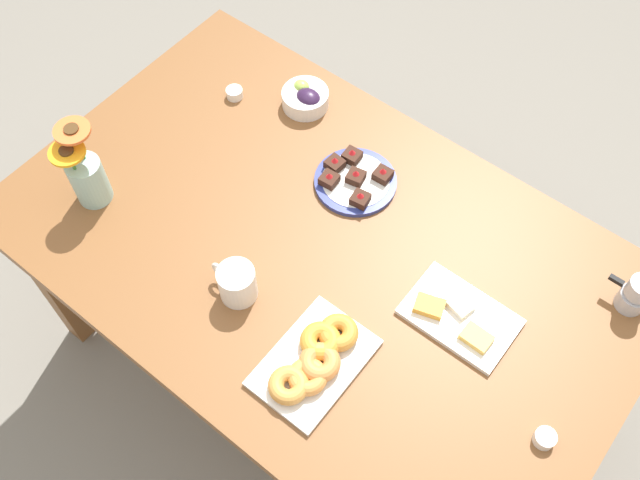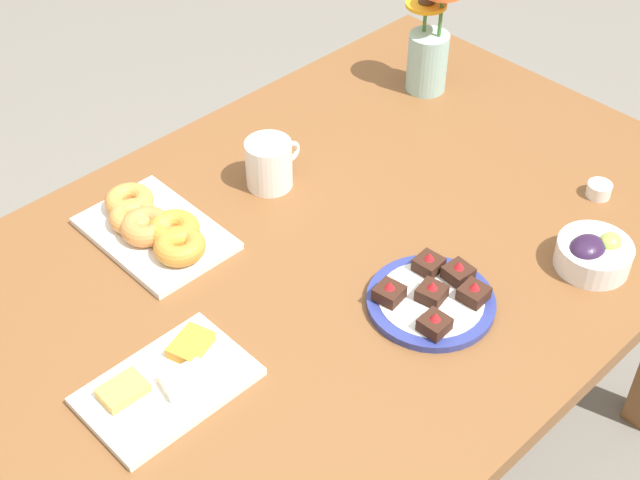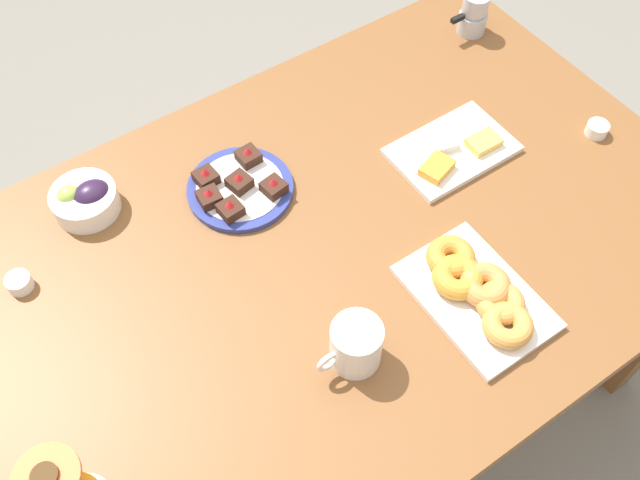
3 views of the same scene
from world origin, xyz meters
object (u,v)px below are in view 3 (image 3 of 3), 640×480
(grape_bowl, at_px, (85,199))
(cheese_platter, at_px, (452,150))
(jam_cup_honey, at_px, (19,282))
(dining_table, at_px, (320,275))
(moka_pot, at_px, (474,14))
(coffee_mug, at_px, (355,344))
(dessert_plate, at_px, (239,188))
(croissant_platter, at_px, (478,291))
(jam_cup_berry, at_px, (597,129))

(grape_bowl, relative_size, cheese_platter, 0.51)
(grape_bowl, distance_m, jam_cup_honey, 0.21)
(dining_table, bearing_deg, cheese_platter, -172.40)
(dining_table, bearing_deg, moka_pot, -153.70)
(coffee_mug, relative_size, cheese_platter, 0.49)
(grape_bowl, xyz_separation_m, dessert_plate, (-0.28, 0.14, -0.02))
(croissant_platter, relative_size, jam_cup_honey, 5.83)
(dining_table, bearing_deg, jam_cup_honey, -26.17)
(croissant_platter, distance_m, dessert_plate, 0.52)
(jam_cup_honey, height_order, moka_pot, moka_pot)
(dining_table, xyz_separation_m, moka_pot, (-0.68, -0.34, 0.13))
(moka_pot, bearing_deg, coffee_mug, 36.38)
(croissant_platter, xyz_separation_m, dessert_plate, (0.24, -0.47, -0.01))
(cheese_platter, bearing_deg, coffee_mug, 30.85)
(cheese_platter, height_order, jam_cup_honey, cheese_platter)
(grape_bowl, bearing_deg, jam_cup_honey, 29.14)
(jam_cup_honey, distance_m, jam_cup_berry, 1.24)
(dining_table, distance_m, jam_cup_honey, 0.58)
(jam_cup_honey, xyz_separation_m, jam_cup_berry, (-1.19, 0.33, 0.00))
(coffee_mug, xyz_separation_m, jam_cup_honey, (0.44, -0.47, -0.04))
(jam_cup_honey, xyz_separation_m, dessert_plate, (-0.46, 0.03, -0.00))
(croissant_platter, xyz_separation_m, moka_pot, (-0.50, -0.58, 0.02))
(dining_table, bearing_deg, dessert_plate, -76.09)
(dessert_plate, bearing_deg, grape_bowl, -26.08)
(dessert_plate, xyz_separation_m, moka_pot, (-0.73, -0.12, 0.04))
(dining_table, relative_size, croissant_platter, 5.71)
(dining_table, distance_m, coffee_mug, 0.27)
(dining_table, distance_m, grape_bowl, 0.50)
(dining_table, height_order, dessert_plate, dessert_plate)
(croissant_platter, bearing_deg, dining_table, -53.72)
(cheese_platter, xyz_separation_m, jam_cup_berry, (-0.30, 0.13, 0.00))
(coffee_mug, height_order, croissant_platter, coffee_mug)
(coffee_mug, bearing_deg, croissant_platter, 173.82)
(coffee_mug, bearing_deg, jam_cup_berry, -169.59)
(cheese_platter, bearing_deg, jam_cup_berry, 156.24)
(cheese_platter, relative_size, croissant_platter, 0.93)
(coffee_mug, height_order, jam_cup_honey, coffee_mug)
(jam_cup_honey, distance_m, dessert_plate, 0.46)
(cheese_platter, bearing_deg, dessert_plate, -21.22)
(jam_cup_honey, xyz_separation_m, moka_pot, (-1.19, -0.08, 0.03))
(dessert_plate, distance_m, moka_pot, 0.74)
(coffee_mug, distance_m, jam_cup_honey, 0.64)
(coffee_mug, xyz_separation_m, croissant_platter, (-0.26, 0.03, -0.03))
(jam_cup_berry, distance_m, dessert_plate, 0.79)
(cheese_platter, bearing_deg, croissant_platter, 56.95)
(jam_cup_honey, bearing_deg, coffee_mug, 132.67)
(cheese_platter, bearing_deg, grape_bowl, -23.16)
(grape_bowl, relative_size, croissant_platter, 0.48)
(jam_cup_honey, height_order, dessert_plate, dessert_plate)
(croissant_platter, relative_size, dessert_plate, 1.27)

